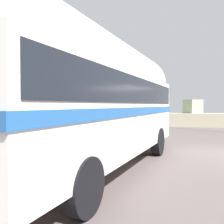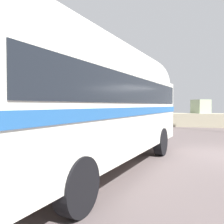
# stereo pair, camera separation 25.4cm
# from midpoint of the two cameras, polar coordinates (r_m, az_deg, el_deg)

# --- Properties ---
(breakwater) EXTENTS (31.36, 2.14, 2.40)m
(breakwater) POSITION_cam_midpoint_polar(r_m,az_deg,el_deg) (21.46, 21.70, -1.40)
(breakwater) COLOR #AAA388
(breakwater) RESTS_ON ground
(vintage_coach) EXTENTS (3.72, 8.85, 3.70)m
(vintage_coach) POSITION_cam_midpoint_polar(r_m,az_deg,el_deg) (6.68, -2.49, 3.91)
(vintage_coach) COLOR black
(vintage_coach) RESTS_ON ground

